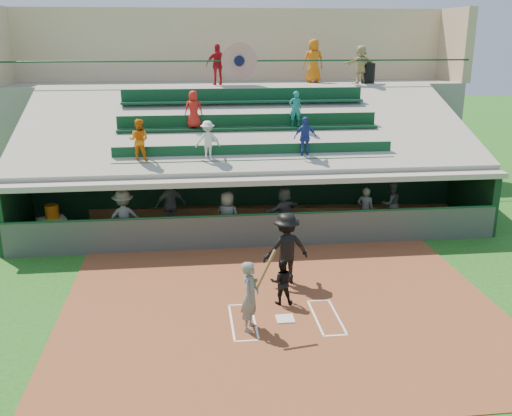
{
  "coord_description": "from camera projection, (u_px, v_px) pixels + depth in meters",
  "views": [
    {
      "loc": [
        -2.16,
        -12.27,
        6.63
      ],
      "look_at": [
        -0.3,
        3.5,
        1.8
      ],
      "focal_mm": 40.0,
      "sensor_mm": 36.0,
      "label": 1
    }
  ],
  "objects": [
    {
      "name": "home_plate",
      "position": [
        285.0,
        319.0,
        13.82
      ],
      "size": [
        0.43,
        0.43,
        0.03
      ],
      "primitive_type": "cube",
      "color": "silver",
      "rests_on": "dirt_slab"
    },
    {
      "name": "batter_at_plate",
      "position": [
        250.0,
        295.0,
        13.14
      ],
      "size": [
        0.93,
        0.78,
        1.95
      ],
      "color": "#5F615C",
      "rests_on": "dirt_slab"
    },
    {
      "name": "concourse_staff_c",
      "position": [
        361.0,
        65.0,
        24.4
      ],
      "size": [
        1.58,
        0.99,
        1.63
      ],
      "primitive_type": "imported",
      "rotation": [
        0.0,
        0.0,
        3.51
      ],
      "color": "tan",
      "rests_on": "concourse_slab"
    },
    {
      "name": "dugout_bench",
      "position": [
        258.0,
        212.0,
        21.38
      ],
      "size": [
        14.36,
        1.8,
        0.43
      ],
      "primitive_type": "cube",
      "rotation": [
        0.0,
        0.0,
        -0.1
      ],
      "color": "#926135",
      "rests_on": "dugout_floor"
    },
    {
      "name": "dugout_player_c",
      "position": [
        228.0,
        217.0,
        18.73
      ],
      "size": [
        0.99,
        0.87,
        1.71
      ],
      "primitive_type": "imported",
      "rotation": [
        0.0,
        0.0,
        2.66
      ],
      "color": "#555753",
      "rests_on": "dugout_floor"
    },
    {
      "name": "water_cooler",
      "position": [
        52.0,
        211.0,
        18.87
      ],
      "size": [
        0.44,
        0.44,
        0.44
      ],
      "primitive_type": "cylinder",
      "color": "orange",
      "rests_on": "white_table"
    },
    {
      "name": "dugout_player_b",
      "position": [
        171.0,
        205.0,
        19.77
      ],
      "size": [
        1.17,
        0.79,
        1.84
      ],
      "primitive_type": "imported",
      "rotation": [
        0.0,
        0.0,
        3.49
      ],
      "color": "#5C5F59",
      "rests_on": "dugout_floor"
    },
    {
      "name": "home_umpire",
      "position": [
        286.0,
        248.0,
        15.63
      ],
      "size": [
        1.42,
        0.98,
        2.01
      ],
      "primitive_type": "imported",
      "rotation": [
        0.0,
        0.0,
        3.33
      ],
      "color": "black",
      "rests_on": "dirt_slab"
    },
    {
      "name": "dugout_player_d",
      "position": [
        284.0,
        210.0,
        19.57
      ],
      "size": [
        1.52,
        1.24,
        1.63
      ],
      "primitive_type": "imported",
      "rotation": [
        0.0,
        0.0,
        3.73
      ],
      "color": "#5F625C",
      "rests_on": "dugout_floor"
    },
    {
      "name": "concourse_staff_a",
      "position": [
        218.0,
        65.0,
        23.78
      ],
      "size": [
        1.03,
        0.52,
        1.69
      ],
      "primitive_type": "imported",
      "rotation": [
        0.0,
        0.0,
        3.26
      ],
      "color": "red",
      "rests_on": "concourse_slab"
    },
    {
      "name": "dugout_floor",
      "position": [
        254.0,
        229.0,
        20.24
      ],
      "size": [
        16.0,
        3.5,
        0.04
      ],
      "primitive_type": "cube",
      "color": "gray",
      "rests_on": "ground"
    },
    {
      "name": "concourse_slab",
      "position": [
        237.0,
        134.0,
        25.98
      ],
      "size": [
        20.0,
        3.0,
        4.6
      ],
      "primitive_type": "cube",
      "color": "gray",
      "rests_on": "ground"
    },
    {
      "name": "white_table",
      "position": [
        52.0,
        229.0,
        18.99
      ],
      "size": [
        1.07,
        0.95,
        0.77
      ],
      "primitive_type": "cube",
      "rotation": [
        0.0,
        0.0,
        0.41
      ],
      "color": "silver",
      "rests_on": "dugout_floor"
    },
    {
      "name": "dugout_player_e",
      "position": [
        365.0,
        210.0,
        19.63
      ],
      "size": [
        0.71,
        0.64,
        1.62
      ],
      "primitive_type": "imported",
      "rotation": [
        0.0,
        0.0,
        2.58
      ],
      "color": "#535550",
      "rests_on": "dugout_floor"
    },
    {
      "name": "ground",
      "position": [
        285.0,
        320.0,
        13.83
      ],
      "size": [
        100.0,
        100.0,
        0.0
      ],
      "primitive_type": "plane",
      "color": "#1C5317",
      "rests_on": "ground"
    },
    {
      "name": "catcher",
      "position": [
        281.0,
        282.0,
        14.49
      ],
      "size": [
        0.61,
        0.5,
        1.2
      ],
      "primitive_type": "imported",
      "rotation": [
        0.0,
        0.0,
        3.07
      ],
      "color": "black",
      "rests_on": "dirt_slab"
    },
    {
      "name": "dugout_player_a",
      "position": [
        124.0,
        218.0,
        18.44
      ],
      "size": [
        1.3,
        0.9,
        1.84
      ],
      "primitive_type": "imported",
      "rotation": [
        0.0,
        0.0,
        3.34
      ],
      "color": "#60635E",
      "rests_on": "dugout_floor"
    },
    {
      "name": "trash_bin",
      "position": [
        368.0,
        73.0,
        24.68
      ],
      "size": [
        0.58,
        0.58,
        0.87
      ],
      "primitive_type": "cylinder",
      "color": "black",
      "rests_on": "concourse_slab"
    },
    {
      "name": "grandstand",
      "position": [
        243.0,
        147.0,
        23.15
      ],
      "size": [
        20.4,
        10.4,
        7.8
      ],
      "color": "#494E49",
      "rests_on": "ground"
    },
    {
      "name": "batters_box_chalk",
      "position": [
        285.0,
        319.0,
        13.82
      ],
      "size": [
        2.65,
        1.85,
        0.01
      ],
      "color": "white",
      "rests_on": "dirt_slab"
    },
    {
      "name": "concourse_staff_b",
      "position": [
        313.0,
        61.0,
        25.09
      ],
      "size": [
        0.94,
        0.64,
        1.87
      ],
      "primitive_type": "imported",
      "rotation": [
        0.0,
        0.0,
        3.19
      ],
      "color": "#C75F0B",
      "rests_on": "concourse_slab"
    },
    {
      "name": "dugout_player_f",
      "position": [
        391.0,
        204.0,
        20.49
      ],
      "size": [
        0.86,
        0.73,
        1.56
      ],
      "primitive_type": "imported",
      "rotation": [
        0.0,
        0.0,
        3.34
      ],
      "color": "#525550",
      "rests_on": "dugout_floor"
    },
    {
      "name": "dirt_slab",
      "position": [
        282.0,
        310.0,
        14.3
      ],
      "size": [
        11.0,
        9.0,
        0.02
      ],
      "primitive_type": "cube",
      "color": "brown",
      "rests_on": "ground"
    }
  ]
}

